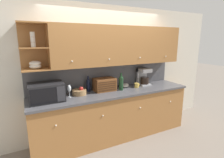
{
  "coord_description": "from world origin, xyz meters",
  "views": [
    {
      "loc": [
        -1.51,
        -3.21,
        1.93
      ],
      "look_at": [
        0.0,
        -0.23,
        1.18
      ],
      "focal_mm": 28.0,
      "sensor_mm": 36.0,
      "label": 1
    }
  ],
  "objects_px": {
    "second_wine_bottle": "(88,85)",
    "bowl_stack_on_counter": "(125,85)",
    "wine_glass": "(69,89)",
    "wine_bottle": "(121,82)",
    "fruit_basket": "(79,92)",
    "microwave": "(46,92)",
    "coffee_maker": "(144,77)",
    "bread_box": "(105,84)",
    "mug": "(137,85)"
  },
  "relations": [
    {
      "from": "fruit_basket",
      "to": "coffee_maker",
      "type": "bearing_deg",
      "value": 2.66
    },
    {
      "from": "wine_glass",
      "to": "coffee_maker",
      "type": "xyz_separation_m",
      "value": [
        1.68,
        0.12,
        0.04
      ]
    },
    {
      "from": "second_wine_bottle",
      "to": "mug",
      "type": "distance_m",
      "value": 1.02
    },
    {
      "from": "fruit_basket",
      "to": "wine_bottle",
      "type": "distance_m",
      "value": 0.84
    },
    {
      "from": "microwave",
      "to": "wine_bottle",
      "type": "relative_size",
      "value": 1.58
    },
    {
      "from": "bread_box",
      "to": "coffee_maker",
      "type": "xyz_separation_m",
      "value": [
        0.97,
        0.03,
        0.06
      ]
    },
    {
      "from": "bread_box",
      "to": "coffee_maker",
      "type": "height_order",
      "value": "coffee_maker"
    },
    {
      "from": "fruit_basket",
      "to": "bowl_stack_on_counter",
      "type": "xyz_separation_m",
      "value": [
        1.02,
        0.11,
        -0.02
      ]
    },
    {
      "from": "second_wine_bottle",
      "to": "bowl_stack_on_counter",
      "type": "height_order",
      "value": "second_wine_bottle"
    },
    {
      "from": "second_wine_bottle",
      "to": "mug",
      "type": "height_order",
      "value": "second_wine_bottle"
    },
    {
      "from": "microwave",
      "to": "bread_box",
      "type": "bearing_deg",
      "value": 6.19
    },
    {
      "from": "fruit_basket",
      "to": "second_wine_bottle",
      "type": "xyz_separation_m",
      "value": [
        0.22,
        0.12,
        0.09
      ]
    },
    {
      "from": "bread_box",
      "to": "second_wine_bottle",
      "type": "bearing_deg",
      "value": 164.94
    },
    {
      "from": "microwave",
      "to": "coffee_maker",
      "type": "bearing_deg",
      "value": 4.2
    },
    {
      "from": "second_wine_bottle",
      "to": "coffee_maker",
      "type": "xyz_separation_m",
      "value": [
        1.27,
        -0.05,
        0.05
      ]
    },
    {
      "from": "microwave",
      "to": "wine_bottle",
      "type": "height_order",
      "value": "wine_bottle"
    },
    {
      "from": "microwave",
      "to": "wine_bottle",
      "type": "xyz_separation_m",
      "value": [
        1.4,
        0.01,
        0.01
      ]
    },
    {
      "from": "wine_glass",
      "to": "wine_bottle",
      "type": "xyz_separation_m",
      "value": [
        1.02,
        -0.02,
        0.01
      ]
    },
    {
      "from": "fruit_basket",
      "to": "second_wine_bottle",
      "type": "relative_size",
      "value": 0.84
    },
    {
      "from": "second_wine_bottle",
      "to": "bread_box",
      "type": "relative_size",
      "value": 0.74
    },
    {
      "from": "wine_glass",
      "to": "coffee_maker",
      "type": "distance_m",
      "value": 1.68
    },
    {
      "from": "microwave",
      "to": "fruit_basket",
      "type": "bearing_deg",
      "value": 8.16
    },
    {
      "from": "wine_glass",
      "to": "bread_box",
      "type": "relative_size",
      "value": 0.53
    },
    {
      "from": "wine_glass",
      "to": "mug",
      "type": "height_order",
      "value": "wine_glass"
    },
    {
      "from": "bowl_stack_on_counter",
      "to": "bread_box",
      "type": "bearing_deg",
      "value": -171.99
    },
    {
      "from": "fruit_basket",
      "to": "second_wine_bottle",
      "type": "height_order",
      "value": "second_wine_bottle"
    },
    {
      "from": "microwave",
      "to": "coffee_maker",
      "type": "distance_m",
      "value": 2.06
    },
    {
      "from": "wine_glass",
      "to": "bowl_stack_on_counter",
      "type": "relative_size",
      "value": 1.14
    },
    {
      "from": "bread_box",
      "to": "bowl_stack_on_counter",
      "type": "bearing_deg",
      "value": 8.01
    },
    {
      "from": "wine_glass",
      "to": "second_wine_bottle",
      "type": "distance_m",
      "value": 0.44
    },
    {
      "from": "wine_glass",
      "to": "second_wine_bottle",
      "type": "bearing_deg",
      "value": 22.32
    },
    {
      "from": "second_wine_bottle",
      "to": "coffee_maker",
      "type": "relative_size",
      "value": 0.82
    },
    {
      "from": "bowl_stack_on_counter",
      "to": "coffee_maker",
      "type": "height_order",
      "value": "coffee_maker"
    },
    {
      "from": "bread_box",
      "to": "mug",
      "type": "xyz_separation_m",
      "value": [
        0.7,
        -0.09,
        -0.08
      ]
    },
    {
      "from": "coffee_maker",
      "to": "fruit_basket",
      "type": "bearing_deg",
      "value": -177.34
    },
    {
      "from": "second_wine_bottle",
      "to": "bowl_stack_on_counter",
      "type": "relative_size",
      "value": 1.58
    },
    {
      "from": "wine_glass",
      "to": "bread_box",
      "type": "distance_m",
      "value": 0.72
    },
    {
      "from": "wine_glass",
      "to": "microwave",
      "type": "bearing_deg",
      "value": -175.21
    },
    {
      "from": "bowl_stack_on_counter",
      "to": "mug",
      "type": "xyz_separation_m",
      "value": [
        0.2,
        -0.16,
        0.01
      ]
    },
    {
      "from": "fruit_basket",
      "to": "bread_box",
      "type": "distance_m",
      "value": 0.53
    },
    {
      "from": "coffee_maker",
      "to": "wine_glass",
      "type": "bearing_deg",
      "value": -175.94
    },
    {
      "from": "wine_glass",
      "to": "second_wine_bottle",
      "type": "relative_size",
      "value": 0.72
    },
    {
      "from": "microwave",
      "to": "mug",
      "type": "height_order",
      "value": "microwave"
    },
    {
      "from": "second_wine_bottle",
      "to": "coffee_maker",
      "type": "height_order",
      "value": "coffee_maker"
    },
    {
      "from": "microwave",
      "to": "wine_glass",
      "type": "relative_size",
      "value": 2.49
    },
    {
      "from": "coffee_maker",
      "to": "second_wine_bottle",
      "type": "bearing_deg",
      "value": 177.78
    },
    {
      "from": "wine_glass",
      "to": "wine_bottle",
      "type": "bearing_deg",
      "value": -1.36
    },
    {
      "from": "mug",
      "to": "fruit_basket",
      "type": "bearing_deg",
      "value": 177.41
    },
    {
      "from": "wine_bottle",
      "to": "coffee_maker",
      "type": "distance_m",
      "value": 0.67
    },
    {
      "from": "fruit_basket",
      "to": "second_wine_bottle",
      "type": "distance_m",
      "value": 0.26
    }
  ]
}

